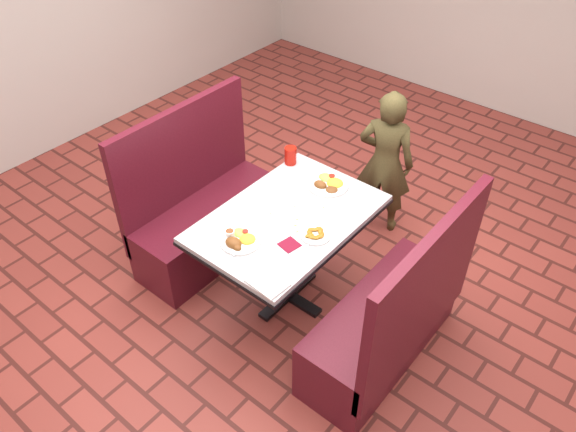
% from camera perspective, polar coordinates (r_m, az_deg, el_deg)
% --- Properties ---
extents(room, '(7.00, 7.04, 2.82)m').
position_cam_1_polar(room, '(2.93, 0.00, 17.72)').
color(room, brown).
rests_on(room, ground).
extents(dining_table, '(0.81, 1.21, 0.75)m').
position_cam_1_polar(dining_table, '(3.60, 0.00, -1.17)').
color(dining_table, silver).
rests_on(dining_table, ground).
extents(booth_bench_left, '(0.47, 1.20, 1.17)m').
position_cam_1_polar(booth_bench_left, '(4.24, -8.36, 0.05)').
color(booth_bench_left, '#581420').
rests_on(booth_bench_left, ground).
extents(booth_bench_right, '(0.47, 1.20, 1.17)m').
position_cam_1_polar(booth_bench_right, '(3.53, 10.23, -10.58)').
color(booth_bench_right, '#581420').
rests_on(booth_bench_right, ground).
extents(diner_person, '(0.50, 0.40, 1.19)m').
position_cam_1_polar(diner_person, '(4.34, 9.84, 5.35)').
color(diner_person, brown).
rests_on(diner_person, ground).
extents(near_dinner_plate, '(0.25, 0.25, 0.08)m').
position_cam_1_polar(near_dinner_plate, '(3.35, -4.96, -2.30)').
color(near_dinner_plate, white).
rests_on(near_dinner_plate, dining_table).
extents(far_dinner_plate, '(0.28, 0.28, 0.07)m').
position_cam_1_polar(far_dinner_plate, '(3.78, 4.16, 3.41)').
color(far_dinner_plate, white).
rests_on(far_dinner_plate, dining_table).
extents(plantain_plate, '(0.18, 0.18, 0.03)m').
position_cam_1_polar(plantain_plate, '(3.39, 2.84, -1.91)').
color(plantain_plate, white).
rests_on(plantain_plate, dining_table).
extents(maroon_napkin, '(0.13, 0.13, 0.00)m').
position_cam_1_polar(maroon_napkin, '(3.33, 0.15, -2.94)').
color(maroon_napkin, maroon).
rests_on(maroon_napkin, dining_table).
extents(spoon_utensil, '(0.03, 0.11, 0.00)m').
position_cam_1_polar(spoon_utensil, '(3.30, 1.44, -3.34)').
color(spoon_utensil, silver).
rests_on(spoon_utensil, dining_table).
extents(red_tumbler, '(0.08, 0.08, 0.13)m').
position_cam_1_polar(red_tumbler, '(3.97, 0.26, 6.17)').
color(red_tumbler, red).
rests_on(red_tumbler, dining_table).
extents(paper_napkin, '(0.22, 0.17, 0.01)m').
position_cam_1_polar(paper_napkin, '(3.11, -2.10, -6.78)').
color(paper_napkin, white).
rests_on(paper_napkin, dining_table).
extents(knife_utensil, '(0.04, 0.17, 0.00)m').
position_cam_1_polar(knife_utensil, '(3.32, -4.75, -3.11)').
color(knife_utensil, silver).
rests_on(knife_utensil, dining_table).
extents(fork_utensil, '(0.09, 0.14, 0.00)m').
position_cam_1_polar(fork_utensil, '(3.38, -5.42, -2.15)').
color(fork_utensil, silver).
rests_on(fork_utensil, dining_table).
extents(lettuce_shreds, '(0.28, 0.32, 0.00)m').
position_cam_1_polar(lettuce_shreds, '(3.55, 1.11, 0.23)').
color(lettuce_shreds, '#80AC45').
rests_on(lettuce_shreds, dining_table).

